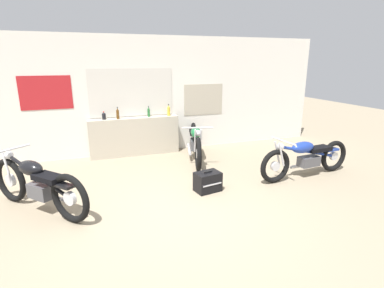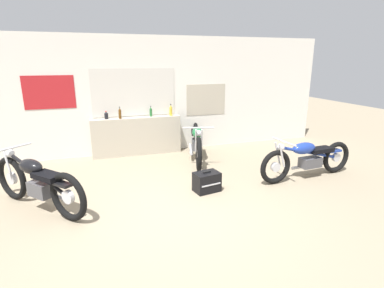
{
  "view_description": "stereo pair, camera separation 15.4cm",
  "coord_description": "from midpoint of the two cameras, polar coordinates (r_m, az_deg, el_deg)",
  "views": [
    {
      "loc": [
        -1.03,
        -3.88,
        2.23
      ],
      "look_at": [
        0.78,
        1.27,
        0.7
      ],
      "focal_mm": 28.0,
      "sensor_mm": 36.0,
      "label": 1
    },
    {
      "loc": [
        -0.88,
        -3.92,
        2.23
      ],
      "look_at": [
        0.78,
        1.27,
        0.7
      ],
      "focal_mm": 28.0,
      "sensor_mm": 36.0,
      "label": 2
    }
  ],
  "objects": [
    {
      "name": "ground_plane",
      "position": [
        4.59,
        -5.07,
        -13.44
      ],
      "size": [
        24.0,
        24.0,
        0.0
      ],
      "primitive_type": "plane",
      "color": "gray"
    },
    {
      "name": "wall_back",
      "position": [
        7.37,
        -11.94,
        8.9
      ],
      "size": [
        10.0,
        0.07,
        2.8
      ],
      "color": "silver",
      "rests_on": "ground_plane"
    },
    {
      "name": "sill_counter",
      "position": [
        7.36,
        -11.42,
        1.43
      ],
      "size": [
        2.12,
        0.28,
        0.91
      ],
      "color": "#B7AD99",
      "rests_on": "ground_plane"
    },
    {
      "name": "bottle_leftmost",
      "position": [
        7.2,
        -17.03,
        5.14
      ],
      "size": [
        0.08,
        0.08,
        0.18
      ],
      "color": "black",
      "rests_on": "sill_counter"
    },
    {
      "name": "bottle_left_center",
      "position": [
        7.16,
        -14.58,
        5.6
      ],
      "size": [
        0.06,
        0.06,
        0.28
      ],
      "color": "#5B3814",
      "rests_on": "sill_counter"
    },
    {
      "name": "bottle_center",
      "position": [
        7.31,
        -8.85,
        6.03
      ],
      "size": [
        0.06,
        0.06,
        0.25
      ],
      "color": "#23662D",
      "rests_on": "sill_counter"
    },
    {
      "name": "bottle_right_center",
      "position": [
        7.38,
        -5.07,
        6.35
      ],
      "size": [
        0.07,
        0.07,
        0.28
      ],
      "color": "gold",
      "rests_on": "sill_counter"
    },
    {
      "name": "motorcycle_black",
      "position": [
        5.12,
        -28.09,
        -6.8
      ],
      "size": [
        1.49,
        1.62,
        0.92
      ],
      "color": "black",
      "rests_on": "ground_plane"
    },
    {
      "name": "motorcycle_green",
      "position": [
        6.88,
        0.02,
        0.5
      ],
      "size": [
        0.81,
        2.11,
        0.9
      ],
      "color": "black",
      "rests_on": "ground_plane"
    },
    {
      "name": "motorcycle_blue",
      "position": [
        6.24,
        20.28,
        -2.37
      ],
      "size": [
        2.15,
        0.64,
        0.81
      ],
      "color": "black",
      "rests_on": "ground_plane"
    },
    {
      "name": "hard_case_black",
      "position": [
        5.3,
        2.16,
        -7.19
      ],
      "size": [
        0.48,
        0.37,
        0.37
      ],
      "color": "black",
      "rests_on": "ground_plane"
    }
  ]
}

